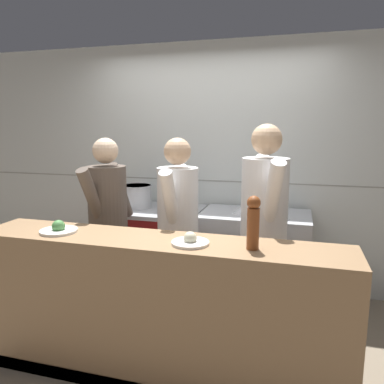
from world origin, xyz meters
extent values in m
plane|color=#7F705B|center=(0.00, 0.00, 0.00)|extent=(14.00, 14.00, 0.00)
cube|color=silver|center=(0.00, 1.46, 1.30)|extent=(8.00, 0.06, 2.60)
cube|color=gray|center=(0.00, 1.42, 1.15)|extent=(8.00, 0.00, 0.01)
cube|color=maroon|center=(-0.50, 1.06, 0.42)|extent=(0.97, 0.70, 0.85)
cube|color=#B7BABF|center=(-0.50, 1.06, 0.87)|extent=(0.99, 0.71, 0.04)
cube|color=#B7BABF|center=(-0.50, 0.72, 0.49)|extent=(0.87, 0.03, 0.10)
cube|color=#B7BABF|center=(0.54, 1.06, 0.45)|extent=(1.04, 0.65, 0.91)
cube|color=black|center=(0.54, 0.75, 0.05)|extent=(1.02, 0.04, 0.10)
cube|color=#93704C|center=(0.04, -0.27, 0.50)|extent=(2.54, 0.45, 1.00)
cylinder|color=#B7BABF|center=(-0.70, 1.07, 1.01)|extent=(0.30, 0.30, 0.24)
cylinder|color=#B7BABF|center=(-0.70, 1.07, 1.12)|extent=(0.31, 0.31, 0.01)
cylinder|color=beige|center=(-0.25, 1.02, 1.00)|extent=(0.31, 0.31, 0.22)
cylinder|color=beige|center=(-0.25, 1.02, 1.10)|extent=(0.32, 0.32, 0.01)
cone|color=#B7BABF|center=(0.44, 1.04, 0.96)|extent=(0.23, 0.23, 0.10)
cube|color=#B7BABF|center=(0.77, 0.93, 0.91)|extent=(0.21, 0.16, 0.01)
cube|color=black|center=(0.62, 1.02, 0.92)|extent=(0.10, 0.08, 0.02)
cylinder|color=white|center=(-0.68, -0.30, 1.01)|extent=(0.26, 0.26, 0.02)
sphere|color=#4C8C47|center=(-0.68, -0.30, 1.04)|extent=(0.09, 0.09, 0.09)
cylinder|color=white|center=(0.29, -0.31, 1.01)|extent=(0.24, 0.24, 0.02)
sphere|color=beige|center=(0.29, -0.31, 1.04)|extent=(0.08, 0.08, 0.08)
cylinder|color=brown|center=(0.67, -0.30, 1.13)|extent=(0.07, 0.07, 0.25)
sphere|color=brown|center=(0.67, -0.30, 1.29)|extent=(0.08, 0.08, 0.08)
cube|color=black|center=(-0.65, 0.35, 0.38)|extent=(0.30, 0.22, 0.77)
cylinder|color=brown|center=(-0.65, 0.35, 1.08)|extent=(0.37, 0.37, 0.63)
sphere|color=beige|center=(-0.65, 0.35, 1.53)|extent=(0.22, 0.22, 0.22)
cylinder|color=brown|center=(-0.62, 0.55, 1.16)|extent=(0.14, 0.33, 0.53)
cylinder|color=brown|center=(-0.68, 0.16, 1.16)|extent=(0.14, 0.33, 0.53)
cube|color=black|center=(-0.01, 0.35, 0.38)|extent=(0.29, 0.19, 0.77)
cylinder|color=white|center=(-0.01, 0.35, 1.09)|extent=(0.34, 0.34, 0.64)
sphere|color=#D8AD84|center=(-0.01, 0.35, 1.54)|extent=(0.22, 0.22, 0.22)
cylinder|color=white|center=(-0.02, 0.55, 1.16)|extent=(0.11, 0.32, 0.53)
cylinder|color=white|center=(-0.01, 0.15, 1.16)|extent=(0.11, 0.32, 0.53)
cube|color=black|center=(0.68, 0.37, 0.41)|extent=(0.35, 0.29, 0.82)
cylinder|color=white|center=(0.68, 0.37, 1.16)|extent=(0.45, 0.45, 0.68)
sphere|color=#D8AD84|center=(0.68, 0.37, 1.64)|extent=(0.23, 0.23, 0.23)
cylinder|color=white|center=(0.61, 0.57, 1.24)|extent=(0.21, 0.36, 0.57)
cylinder|color=white|center=(0.75, 0.18, 1.24)|extent=(0.21, 0.36, 0.57)
camera|label=1|loc=(0.91, -2.48, 1.74)|focal=35.00mm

